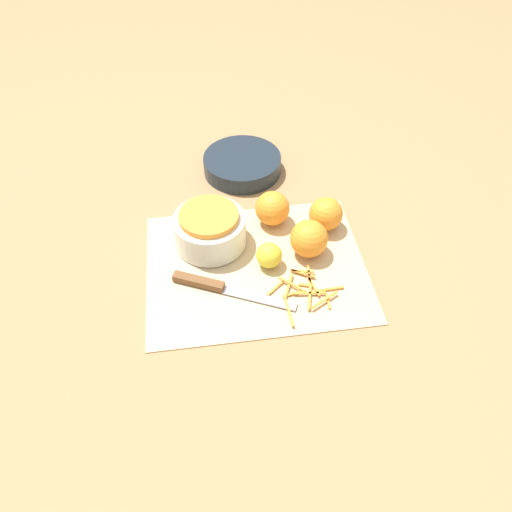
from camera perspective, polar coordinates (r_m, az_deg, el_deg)
name	(u,v)px	position (r m, az deg, el deg)	size (l,w,h in m)	color
ground_plane	(256,267)	(1.09, 0.00, -1.29)	(4.00, 4.00, 0.00)	#9E754C
cutting_board	(256,266)	(1.09, 0.00, -1.19)	(0.48, 0.38, 0.01)	#CCB284
bowl_speckled	(210,229)	(1.12, -5.30, 3.14)	(0.16, 0.16, 0.09)	silver
bowl_dark	(242,164)	(1.34, -1.58, 10.46)	(0.20, 0.20, 0.05)	#1E2833
knife	(212,285)	(1.05, -5.06, -3.34)	(0.25, 0.13, 0.02)	brown
orange_left	(272,208)	(1.16, 1.88, 5.47)	(0.08, 0.08, 0.08)	orange
orange_right	(326,214)	(1.16, 7.99, 4.79)	(0.08, 0.08, 0.08)	orange
orange_back	(309,239)	(1.09, 6.07, 1.98)	(0.08, 0.08, 0.08)	orange
lemon	(269,254)	(1.08, 1.47, 0.27)	(0.06, 0.06, 0.06)	yellow
peel_pile	(304,289)	(1.05, 5.56, -3.81)	(0.17, 0.16, 0.01)	orange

